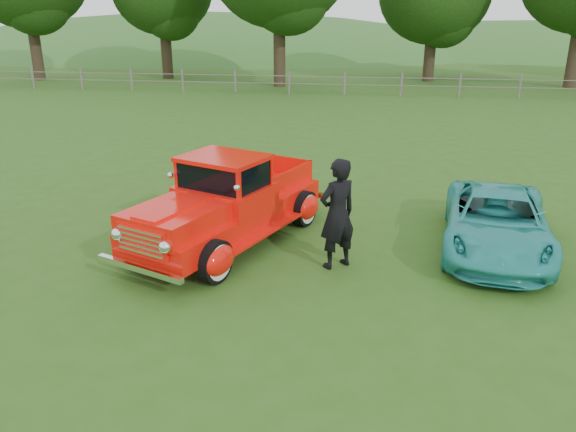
# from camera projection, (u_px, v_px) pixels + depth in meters

# --- Properties ---
(ground) EXTENTS (140.00, 140.00, 0.00)m
(ground) POSITION_uv_depth(u_px,v_px,m) (281.00, 274.00, 9.82)
(ground) COLOR #2C5316
(ground) RESTS_ON ground
(distant_hills) EXTENTS (116.00, 60.00, 18.00)m
(distant_hills) POSITION_uv_depth(u_px,v_px,m) (324.00, 88.00, 67.14)
(distant_hills) COLOR #2C5D22
(distant_hills) RESTS_ON ground
(fence_line) EXTENTS (48.00, 0.12, 1.20)m
(fence_line) POSITION_uv_depth(u_px,v_px,m) (344.00, 83.00, 30.03)
(fence_line) COLOR #665E56
(fence_line) RESTS_ON ground
(red_pickup) EXTENTS (3.55, 5.27, 1.78)m
(red_pickup) POSITION_uv_depth(u_px,v_px,m) (227.00, 204.00, 10.91)
(red_pickup) COLOR black
(red_pickup) RESTS_ON ground
(teal_sedan) EXTENTS (2.46, 4.34, 1.14)m
(teal_sedan) POSITION_uv_depth(u_px,v_px,m) (497.00, 222.00, 10.65)
(teal_sedan) COLOR teal
(teal_sedan) RESTS_ON ground
(man) EXTENTS (0.87, 0.83, 2.00)m
(man) POSITION_uv_depth(u_px,v_px,m) (337.00, 214.00, 9.80)
(man) COLOR black
(man) RESTS_ON ground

